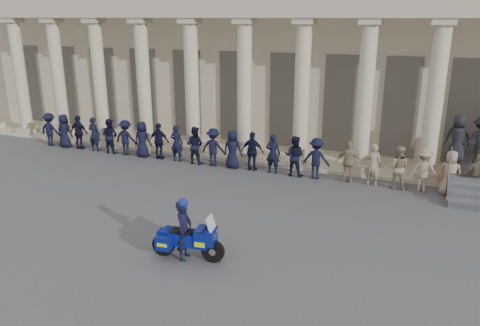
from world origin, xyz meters
name	(u,v)px	position (x,y,z in m)	size (l,w,h in m)	color
ground	(188,237)	(0.00, 0.00, 0.00)	(90.00, 90.00, 0.00)	#464648
building	(311,51)	(0.00, 14.74, 4.52)	(40.00, 12.50, 9.00)	#BAAC8C
officer_rank	(241,150)	(-0.95, 6.75, 0.85)	(22.48, 0.64, 1.70)	black
motorcycle	(188,239)	(0.64, -1.12, 0.57)	(2.07, 0.90, 1.33)	black
rider	(184,229)	(0.53, -1.14, 0.88)	(0.47, 0.65, 1.77)	black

